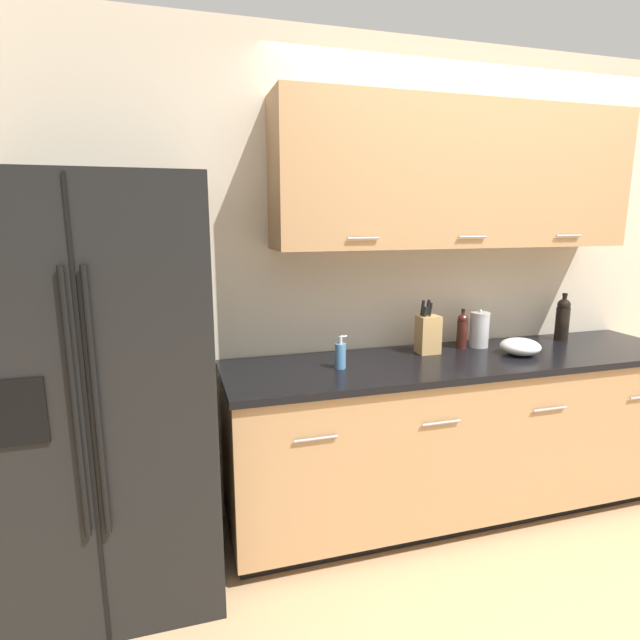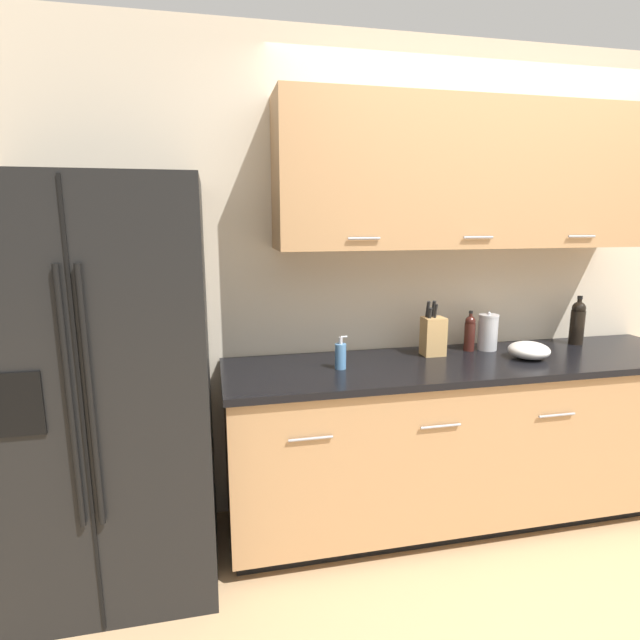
{
  "view_description": "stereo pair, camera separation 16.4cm",
  "coord_description": "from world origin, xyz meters",
  "px_view_note": "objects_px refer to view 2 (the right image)",
  "views": [
    {
      "loc": [
        -1.71,
        -1.4,
        1.66
      ],
      "look_at": [
        -1.04,
        0.88,
        1.17
      ],
      "focal_mm": 28.0,
      "sensor_mm": 36.0,
      "label": 1
    },
    {
      "loc": [
        -1.56,
        -1.44,
        1.66
      ],
      "look_at": [
        -1.04,
        0.88,
        1.17
      ],
      "focal_mm": 28.0,
      "sensor_mm": 36.0,
      "label": 2
    }
  ],
  "objects_px": {
    "steel_canister": "(488,332)",
    "refrigerator": "(104,389)",
    "mixing_bowl": "(529,350)",
    "soap_dispenser": "(341,356)",
    "knife_block": "(433,335)",
    "oil_bottle": "(470,332)",
    "wine_bottle": "(577,322)"
  },
  "relations": [
    {
      "from": "mixing_bowl",
      "to": "soap_dispenser",
      "type": "bearing_deg",
      "value": 178.06
    },
    {
      "from": "wine_bottle",
      "to": "knife_block",
      "type": "bearing_deg",
      "value": -177.32
    },
    {
      "from": "refrigerator",
      "to": "wine_bottle",
      "type": "xyz_separation_m",
      "value": [
        2.6,
        0.23,
        0.14
      ]
    },
    {
      "from": "wine_bottle",
      "to": "mixing_bowl",
      "type": "distance_m",
      "value": 0.52
    },
    {
      "from": "oil_bottle",
      "to": "mixing_bowl",
      "type": "xyz_separation_m",
      "value": [
        0.23,
        -0.21,
        -0.06
      ]
    },
    {
      "from": "mixing_bowl",
      "to": "oil_bottle",
      "type": "bearing_deg",
      "value": 137.51
    },
    {
      "from": "knife_block",
      "to": "oil_bottle",
      "type": "distance_m",
      "value": 0.25
    },
    {
      "from": "knife_block",
      "to": "mixing_bowl",
      "type": "bearing_deg",
      "value": -19.81
    },
    {
      "from": "soap_dispenser",
      "to": "mixing_bowl",
      "type": "bearing_deg",
      "value": -1.94
    },
    {
      "from": "knife_block",
      "to": "mixing_bowl",
      "type": "distance_m",
      "value": 0.51
    },
    {
      "from": "refrigerator",
      "to": "soap_dispenser",
      "type": "height_order",
      "value": "refrigerator"
    },
    {
      "from": "oil_bottle",
      "to": "wine_bottle",
      "type": "bearing_deg",
      "value": 0.1
    },
    {
      "from": "oil_bottle",
      "to": "steel_canister",
      "type": "relative_size",
      "value": 1.04
    },
    {
      "from": "oil_bottle",
      "to": "mixing_bowl",
      "type": "height_order",
      "value": "oil_bottle"
    },
    {
      "from": "refrigerator",
      "to": "steel_canister",
      "type": "xyz_separation_m",
      "value": [
        2.01,
        0.23,
        0.11
      ]
    },
    {
      "from": "knife_block",
      "to": "soap_dispenser",
      "type": "bearing_deg",
      "value": -166.26
    },
    {
      "from": "knife_block",
      "to": "steel_canister",
      "type": "xyz_separation_m",
      "value": [
        0.35,
        0.04,
        -0.01
      ]
    },
    {
      "from": "steel_canister",
      "to": "oil_bottle",
      "type": "bearing_deg",
      "value": 178.12
    },
    {
      "from": "knife_block",
      "to": "wine_bottle",
      "type": "relative_size",
      "value": 1.04
    },
    {
      "from": "refrigerator",
      "to": "steel_canister",
      "type": "relative_size",
      "value": 8.28
    },
    {
      "from": "soap_dispenser",
      "to": "oil_bottle",
      "type": "bearing_deg",
      "value": 12.62
    },
    {
      "from": "wine_bottle",
      "to": "mixing_bowl",
      "type": "xyz_separation_m",
      "value": [
        -0.46,
        -0.22,
        -0.09
      ]
    },
    {
      "from": "wine_bottle",
      "to": "oil_bottle",
      "type": "relative_size",
      "value": 1.27
    },
    {
      "from": "steel_canister",
      "to": "refrigerator",
      "type": "bearing_deg",
      "value": -173.56
    },
    {
      "from": "knife_block",
      "to": "steel_canister",
      "type": "height_order",
      "value": "knife_block"
    },
    {
      "from": "refrigerator",
      "to": "wine_bottle",
      "type": "height_order",
      "value": "refrigerator"
    },
    {
      "from": "soap_dispenser",
      "to": "steel_canister",
      "type": "distance_m",
      "value": 0.93
    },
    {
      "from": "knife_block",
      "to": "wine_bottle",
      "type": "distance_m",
      "value": 0.94
    },
    {
      "from": "steel_canister",
      "to": "mixing_bowl",
      "type": "distance_m",
      "value": 0.25
    },
    {
      "from": "knife_block",
      "to": "oil_bottle",
      "type": "xyz_separation_m",
      "value": [
        0.24,
        0.04,
        -0.01
      ]
    },
    {
      "from": "soap_dispenser",
      "to": "mixing_bowl",
      "type": "distance_m",
      "value": 1.03
    },
    {
      "from": "wine_bottle",
      "to": "soap_dispenser",
      "type": "distance_m",
      "value": 1.51
    }
  ]
}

